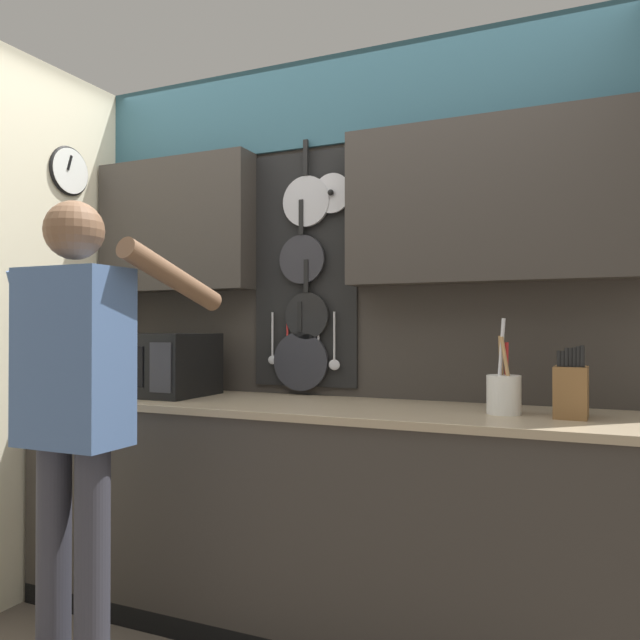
% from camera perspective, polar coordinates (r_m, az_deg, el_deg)
% --- Properties ---
extents(ground_plane, '(14.00, 14.00, 0.00)m').
position_cam_1_polar(ground_plane, '(2.89, -0.81, -26.40)').
color(ground_plane, brown).
extents(base_cabinet_counter, '(2.62, 0.64, 0.94)m').
position_cam_1_polar(base_cabinet_counter, '(2.72, -0.84, -17.56)').
color(base_cabinet_counter, '#38332D').
rests_on(base_cabinet_counter, ground_plane).
extents(back_wall_unit, '(3.19, 0.20, 2.52)m').
position_cam_1_polar(back_wall_unit, '(2.87, 1.81, 4.38)').
color(back_wall_unit, '#38332D').
rests_on(back_wall_unit, ground_plane).
extents(side_wall, '(0.07, 1.60, 2.52)m').
position_cam_1_polar(side_wall, '(3.12, -26.87, -0.30)').
color(side_wall, beige).
rests_on(side_wall, ground_plane).
extents(microwave, '(0.51, 0.38, 0.29)m').
position_cam_1_polar(microwave, '(3.04, -14.82, -3.92)').
color(microwave, black).
rests_on(microwave, base_cabinet_counter).
extents(knife_block, '(0.11, 0.15, 0.26)m').
position_cam_1_polar(knife_block, '(2.38, 21.98, -6.02)').
color(knife_block, brown).
rests_on(knife_block, base_cabinet_counter).
extents(utensil_crock, '(0.12, 0.12, 0.35)m').
position_cam_1_polar(utensil_crock, '(2.40, 16.46, -6.36)').
color(utensil_crock, white).
rests_on(utensil_crock, base_cabinet_counter).
extents(person, '(0.54, 0.65, 1.70)m').
position_cam_1_polar(person, '(2.39, -21.41, -6.33)').
color(person, '#383842').
rests_on(person, ground_plane).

